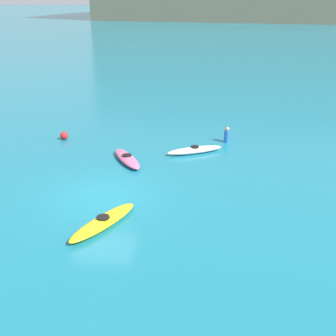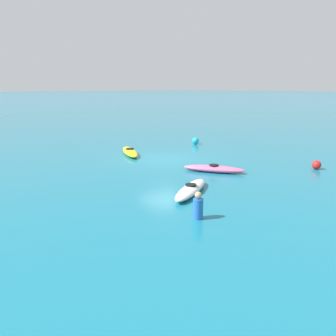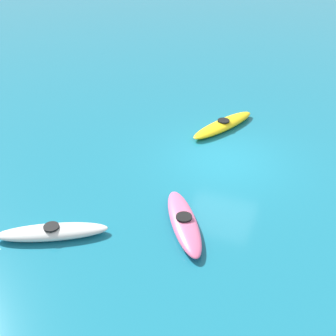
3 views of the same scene
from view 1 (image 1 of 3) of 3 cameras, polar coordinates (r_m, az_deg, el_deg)
ground_plane at (r=17.95m, az=-8.64°, el=-3.65°), size 600.00×600.00×0.00m
kayak_yellow at (r=15.66m, az=-8.55°, el=-7.04°), size 2.14×3.35×0.37m
kayak_pink at (r=21.34m, az=-5.44°, el=1.25°), size 2.16×2.92×0.37m
kayak_white at (r=22.46m, az=3.55°, el=2.39°), size 3.01×1.97×0.37m
buoy_red at (r=25.24m, az=-13.58°, el=4.19°), size 0.45×0.45×0.45m
person_near_shore at (r=24.23m, az=7.81°, el=4.27°), size 0.44×0.44×0.88m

